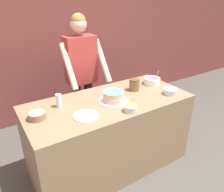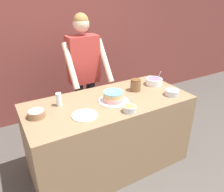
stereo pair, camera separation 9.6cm
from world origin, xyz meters
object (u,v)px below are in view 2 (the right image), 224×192
(cake, at_px, (114,97))
(stoneware_jar, at_px, (136,85))
(person_baker, at_px, (84,67))
(frosting_bowl_white, at_px, (37,114))
(frosting_bowl_purple, at_px, (154,81))
(frosting_bowl_pink, at_px, (172,92))
(drinking_glass, at_px, (59,99))
(ceramic_plate, at_px, (85,115))
(frosting_bowl_yellow, at_px, (130,108))

(cake, xyz_separation_m, stoneware_jar, (0.38, 0.12, 0.02))
(person_baker, distance_m, frosting_bowl_white, 1.12)
(frosting_bowl_white, distance_m, frosting_bowl_purple, 1.52)
(frosting_bowl_purple, distance_m, stoneware_jar, 0.33)
(cake, bearing_deg, frosting_bowl_pink, -16.30)
(person_baker, relative_size, stoneware_jar, 12.22)
(drinking_glass, height_order, ceramic_plate, drinking_glass)
(frosting_bowl_yellow, height_order, frosting_bowl_purple, frosting_bowl_yellow)
(frosting_bowl_white, relative_size, frosting_bowl_purple, 0.79)
(frosting_bowl_white, bearing_deg, drinking_glass, 25.09)
(person_baker, bearing_deg, frosting_bowl_yellow, -89.02)
(drinking_glass, bearing_deg, frosting_bowl_white, -154.91)
(drinking_glass, bearing_deg, frosting_bowl_purple, -1.67)
(frosting_bowl_white, relative_size, ceramic_plate, 0.66)
(frosting_bowl_yellow, xyz_separation_m, drinking_glass, (-0.58, 0.48, 0.04))
(drinking_glass, bearing_deg, ceramic_plate, -66.35)
(cake, relative_size, ceramic_plate, 1.32)
(cake, distance_m, stoneware_jar, 0.40)
(frosting_bowl_white, bearing_deg, frosting_bowl_yellow, -23.06)
(person_baker, relative_size, frosting_bowl_yellow, 9.17)
(person_baker, xyz_separation_m, cake, (-0.01, -0.82, -0.12))
(frosting_bowl_white, height_order, stoneware_jar, stoneware_jar)
(cake, relative_size, drinking_glass, 2.29)
(frosting_bowl_pink, relative_size, drinking_glass, 1.11)
(cake, relative_size, frosting_bowl_purple, 1.58)
(person_baker, xyz_separation_m, frosting_bowl_pink, (0.67, -1.02, -0.13))
(drinking_glass, bearing_deg, frosting_bowl_pink, -17.91)
(cake, xyz_separation_m, drinking_glass, (-0.55, 0.20, 0.02))
(frosting_bowl_yellow, bearing_deg, frosting_bowl_pink, 7.21)
(person_baker, height_order, frosting_bowl_yellow, person_baker)
(frosting_bowl_yellow, bearing_deg, stoneware_jar, 48.37)
(stoneware_jar, bearing_deg, frosting_bowl_yellow, -131.63)
(cake, relative_size, frosting_bowl_pink, 2.06)
(person_baker, height_order, frosting_bowl_white, person_baker)
(frosting_bowl_yellow, relative_size, frosting_bowl_pink, 1.20)
(person_baker, relative_size, ceramic_plate, 7.05)
(frosting_bowl_yellow, height_order, ceramic_plate, frosting_bowl_yellow)
(frosting_bowl_yellow, relative_size, frosting_bowl_purple, 0.92)
(frosting_bowl_pink, relative_size, ceramic_plate, 0.64)
(cake, bearing_deg, drinking_glass, 160.15)
(frosting_bowl_yellow, height_order, stoneware_jar, frosting_bowl_yellow)
(frosting_bowl_white, bearing_deg, person_baker, 42.37)
(person_baker, relative_size, cake, 5.34)
(frosting_bowl_yellow, height_order, drinking_glass, frosting_bowl_yellow)
(frosting_bowl_purple, bearing_deg, frosting_bowl_yellow, -146.98)
(ceramic_plate, distance_m, stoneware_jar, 0.83)
(person_baker, bearing_deg, ceramic_plate, -113.22)
(drinking_glass, distance_m, stoneware_jar, 0.94)
(cake, bearing_deg, frosting_bowl_white, 174.66)
(ceramic_plate, bearing_deg, frosting_bowl_yellow, -18.79)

